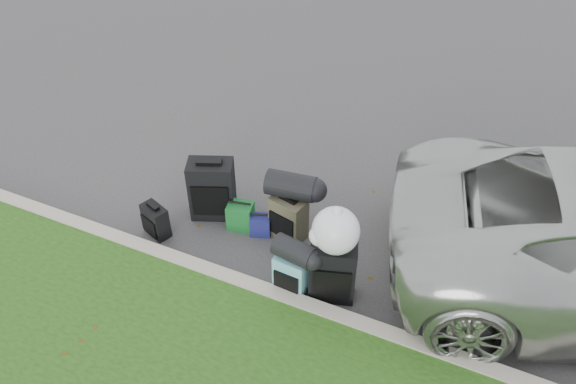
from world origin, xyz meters
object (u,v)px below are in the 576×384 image
at_px(suitcase_teal, 291,275).
at_px(suitcase_large_black_right, 333,271).
at_px(suitcase_large_black_left, 212,189).
at_px(suitcase_olive, 288,218).
at_px(suitcase_small_black, 156,221).
at_px(tote_green, 241,216).
at_px(tote_navy, 260,225).

relative_size(suitcase_teal, suitcase_large_black_right, 0.70).
distance_m(suitcase_large_black_left, suitcase_olive, 1.08).
height_order(suitcase_small_black, suitcase_large_black_right, suitcase_large_black_right).
bearing_deg(suitcase_teal, tote_green, 148.40).
relative_size(tote_green, tote_navy, 1.32).
relative_size(suitcase_small_black, suitcase_olive, 0.73).
bearing_deg(tote_green, suitcase_teal, -47.02).
height_order(suitcase_large_black_left, tote_green, suitcase_large_black_left).
relative_size(suitcase_teal, tote_navy, 1.94).
bearing_deg(tote_navy, suitcase_small_black, -175.39).
bearing_deg(suitcase_small_black, tote_navy, 45.21).
height_order(suitcase_large_black_left, suitcase_teal, suitcase_large_black_left).
xyz_separation_m(suitcase_small_black, suitcase_teal, (1.93, -0.16, 0.04)).
distance_m(suitcase_small_black, suitcase_olive, 1.66).
xyz_separation_m(suitcase_olive, tote_navy, (-0.34, -0.10, -0.16)).
height_order(suitcase_small_black, suitcase_olive, suitcase_olive).
distance_m(suitcase_teal, tote_navy, 1.04).
bearing_deg(suitcase_small_black, tote_green, 51.96).
relative_size(suitcase_olive, suitcase_large_black_right, 0.79).
xyz_separation_m(suitcase_large_black_left, suitcase_olive, (1.07, 0.02, -0.11)).
bearing_deg(suitcase_large_black_right, suitcase_teal, -179.39).
height_order(suitcase_large_black_left, tote_navy, suitcase_large_black_left).
relative_size(suitcase_large_black_left, suitcase_large_black_right, 1.09).
relative_size(suitcase_small_black, tote_green, 1.21).
height_order(suitcase_olive, tote_green, suitcase_olive).
bearing_deg(suitcase_olive, suitcase_small_black, -143.72).
xyz_separation_m(suitcase_olive, tote_green, (-0.63, -0.10, -0.12)).
bearing_deg(tote_green, suitcase_small_black, -160.51).
height_order(suitcase_small_black, suitcase_teal, suitcase_teal).
distance_m(suitcase_teal, tote_green, 1.26).
bearing_deg(suitcase_large_black_right, suitcase_small_black, 162.15).
height_order(suitcase_teal, suitcase_large_black_right, suitcase_large_black_right).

